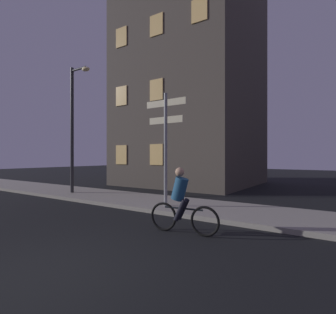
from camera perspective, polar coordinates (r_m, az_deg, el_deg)
The scene contains 6 objects.
ground_plane at distance 4.90m, azimuth -24.28°, elevation -22.41°, with size 80.00×80.00×0.00m, color black.
sidewalk_kerb at distance 9.36m, azimuth 9.23°, elevation -11.06°, with size 40.00×2.91×0.14m, color gray.
signpost at distance 9.34m, azimuth -0.53°, elevation 3.98°, with size 1.66×0.12×3.99m.
street_lamp at distance 13.59m, azimuth -19.64°, elevation 7.68°, with size 1.31×0.28×6.05m.
cyclist at distance 6.55m, azimuth 2.94°, elevation -9.85°, with size 1.81×0.37×1.61m.
building_left_block at distance 19.84m, azimuth 5.20°, elevation 20.77°, with size 8.21×8.37×17.79m.
Camera 1 is at (3.86, -2.38, 1.87)m, focal length 28.19 mm.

